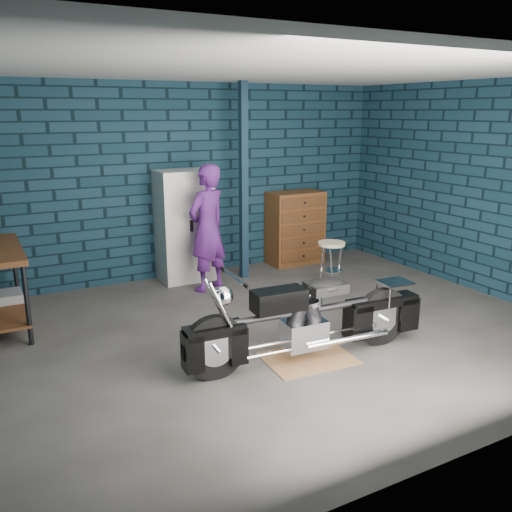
{
  "coord_description": "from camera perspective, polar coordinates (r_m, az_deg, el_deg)",
  "views": [
    {
      "loc": [
        -2.83,
        -4.7,
        2.32
      ],
      "look_at": [
        -0.14,
        0.3,
        0.79
      ],
      "focal_mm": 38.0,
      "sensor_mm": 36.0,
      "label": 1
    }
  ],
  "objects": [
    {
      "name": "ground",
      "position": [
        5.95,
        2.59,
        -7.86
      ],
      "size": [
        6.0,
        6.0,
        0.0
      ],
      "primitive_type": "plane",
      "color": "#53514D",
      "rests_on": "ground"
    },
    {
      "name": "room_walls",
      "position": [
        5.98,
        0.05,
        11.1
      ],
      "size": [
        6.02,
        5.01,
        2.71
      ],
      "color": "#102A36",
      "rests_on": "ground"
    },
    {
      "name": "tool_chest",
      "position": [
        8.4,
        4.2,
        2.96
      ],
      "size": [
        0.84,
        0.47,
        1.12
      ],
      "primitive_type": "cube",
      "color": "brown",
      "rests_on": "ground"
    },
    {
      "name": "locker",
      "position": [
        7.56,
        -7.51,
        3.14
      ],
      "size": [
        0.72,
        0.51,
        1.54
      ],
      "primitive_type": "cube",
      "color": "beige",
      "rests_on": "ground"
    },
    {
      "name": "shop_stool",
      "position": [
        7.26,
        7.88,
        -1.02
      ],
      "size": [
        0.36,
        0.36,
        0.65
      ],
      "primitive_type": null,
      "rotation": [
        0.0,
        0.0,
        -0.03
      ],
      "color": "beige",
      "rests_on": "ground"
    },
    {
      "name": "support_post",
      "position": [
        7.52,
        -1.32,
        7.68
      ],
      "size": [
        0.1,
        0.1,
        2.7
      ],
      "primitive_type": "cube",
      "color": "#112638",
      "rests_on": "ground"
    },
    {
      "name": "motorcycle",
      "position": [
        5.16,
        5.63,
        -6.01
      ],
      "size": [
        2.16,
        0.72,
        0.94
      ],
      "primitive_type": null,
      "rotation": [
        0.0,
        0.0,
        -0.07
      ],
      "color": "black",
      "rests_on": "ground"
    },
    {
      "name": "person",
      "position": [
        7.08,
        -5.13,
        2.91
      ],
      "size": [
        0.72,
        0.61,
        1.67
      ],
      "primitive_type": "imported",
      "rotation": [
        0.0,
        0.0,
        3.56
      ],
      "color": "#581F77",
      "rests_on": "ground"
    },
    {
      "name": "drip_mat",
      "position": [
        5.35,
        5.5,
        -10.65
      ],
      "size": [
        0.88,
        0.69,
        0.01
      ],
      "primitive_type": "cube",
      "rotation": [
        0.0,
        0.0,
        -0.07
      ],
      "color": "#936240",
      "rests_on": "ground"
    }
  ]
}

